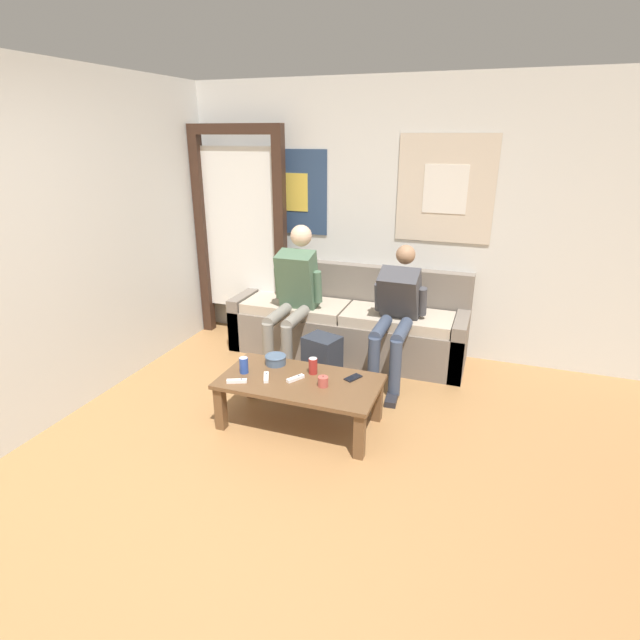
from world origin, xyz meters
TOP-DOWN VIEW (x-y plane):
  - ground_plane at (0.00, 0.00)m, footprint 18.00×18.00m
  - wall_back at (-0.00, 2.79)m, footprint 10.00×0.07m
  - door_frame at (-1.38, 2.57)m, footprint 1.00×0.10m
  - couch at (-0.19, 2.46)m, footprint 2.27×0.67m
  - coffee_table at (-0.15, 1.09)m, footprint 1.17×0.61m
  - person_seated_adult at (-0.62, 2.12)m, footprint 0.47×0.88m
  - person_seated_teen at (0.34, 2.13)m, footprint 0.47×0.97m
  - backpack at (-0.21, 1.74)m, footprint 0.34×0.33m
  - ceramic_bowl at (-0.42, 1.28)m, footprint 0.17×0.17m
  - pillar_candle at (0.05, 1.06)m, footprint 0.07×0.07m
  - drink_can_blue at (-0.58, 1.06)m, footprint 0.07×0.07m
  - drink_can_red at (-0.09, 1.23)m, footprint 0.07×0.07m
  - game_controller_near_left at (-0.17, 1.08)m, footprint 0.10×0.14m
  - game_controller_near_right at (-0.56, 0.90)m, footprint 0.15×0.09m
  - game_controller_far_center at (-0.38, 1.03)m, footprint 0.09×0.15m
  - cell_phone at (0.22, 1.25)m, footprint 0.12×0.15m

SIDE VIEW (x-z plane):
  - ground_plane at x=0.00m, z-range 0.00..0.00m
  - backpack at x=-0.21m, z-range -0.01..0.44m
  - couch at x=-0.19m, z-range -0.13..0.72m
  - coffee_table at x=-0.15m, z-range 0.13..0.50m
  - cell_phone at x=0.22m, z-range 0.37..0.38m
  - game_controller_near_left at x=-0.17m, z-range 0.37..0.40m
  - game_controller_near_right at x=-0.56m, z-range 0.37..0.40m
  - game_controller_far_center at x=-0.38m, z-range 0.37..0.40m
  - pillar_candle at x=0.05m, z-range 0.36..0.45m
  - ceramic_bowl at x=-0.42m, z-range 0.37..0.45m
  - drink_can_blue at x=-0.58m, z-range 0.37..0.49m
  - drink_can_red at x=-0.09m, z-range 0.37..0.49m
  - person_seated_teen at x=0.34m, z-range 0.06..1.19m
  - person_seated_adult at x=-0.62m, z-range 0.05..1.33m
  - door_frame at x=-1.38m, z-range 0.12..2.27m
  - wall_back at x=0.00m, z-range 0.00..2.55m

